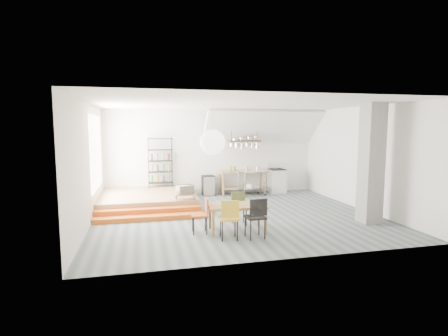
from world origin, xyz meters
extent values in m
plane|color=#4E575A|center=(0.00, 0.00, 0.00)|extent=(8.00, 8.00, 0.00)
cube|color=silver|center=(0.00, 3.50, 1.60)|extent=(8.00, 0.04, 3.20)
cube|color=silver|center=(-4.00, 0.00, 1.60)|extent=(0.04, 7.00, 3.20)
cube|color=silver|center=(4.00, 0.00, 1.60)|extent=(0.04, 7.00, 3.20)
cube|color=white|center=(0.00, 0.00, 3.20)|extent=(8.00, 7.00, 0.02)
cube|color=white|center=(1.80, 2.90, 2.55)|extent=(4.40, 1.44, 1.32)
cube|color=white|center=(-3.98, 1.50, 1.80)|extent=(0.02, 2.50, 2.20)
cube|color=#8E6747|center=(-2.50, 2.00, 0.20)|extent=(3.00, 3.00, 0.40)
cube|color=#C45717|center=(-2.50, 0.05, 0.07)|extent=(3.00, 0.35, 0.13)
cube|color=#C45717|center=(-2.50, 0.40, 0.13)|extent=(3.00, 0.35, 0.27)
cube|color=gray|center=(3.30, -1.50, 1.60)|extent=(0.50, 0.50, 3.20)
cube|color=#8E6747|center=(1.10, 3.15, 0.88)|extent=(1.80, 0.60, 0.06)
cube|color=#8E6747|center=(1.10, 3.15, 0.25)|extent=(1.70, 0.55, 0.04)
cube|color=#8E6747|center=(1.92, 3.37, 0.43)|extent=(0.06, 0.06, 0.86)
cube|color=#8E6747|center=(0.28, 3.37, 0.43)|extent=(0.06, 0.06, 0.86)
cube|color=#8E6747|center=(1.92, 2.93, 0.43)|extent=(0.06, 0.06, 0.86)
cube|color=#8E6747|center=(0.28, 2.93, 0.43)|extent=(0.06, 0.06, 0.86)
cube|color=white|center=(2.50, 3.15, 0.45)|extent=(0.60, 0.60, 0.90)
cube|color=black|center=(2.50, 3.15, 0.92)|extent=(0.58, 0.58, 0.03)
cube|color=white|center=(2.50, 3.43, 1.05)|extent=(0.60, 0.05, 0.25)
cylinder|color=black|center=(2.64, 3.29, 0.94)|extent=(0.18, 0.18, 0.02)
cylinder|color=black|center=(2.36, 3.29, 0.94)|extent=(0.18, 0.18, 0.02)
cylinder|color=black|center=(2.64, 3.01, 0.94)|extent=(0.18, 0.18, 0.02)
cylinder|color=black|center=(2.36, 3.01, 0.94)|extent=(0.18, 0.18, 0.02)
cube|color=#3A2217|center=(1.10, 2.95, 2.05)|extent=(1.20, 0.50, 0.05)
cylinder|color=black|center=(0.60, 2.95, 2.62)|extent=(0.02, 0.02, 1.15)
cylinder|color=black|center=(1.60, 2.95, 2.62)|extent=(0.02, 0.02, 1.15)
cylinder|color=silver|center=(0.60, 2.90, 1.91)|extent=(0.16, 0.16, 0.12)
cylinder|color=silver|center=(0.80, 2.90, 1.89)|extent=(0.20, 0.20, 0.16)
cylinder|color=silver|center=(1.00, 2.90, 1.87)|extent=(0.16, 0.16, 0.20)
cylinder|color=silver|center=(1.20, 2.90, 1.91)|extent=(0.20, 0.20, 0.12)
cylinder|color=silver|center=(1.40, 2.90, 1.89)|extent=(0.16, 0.16, 0.16)
cylinder|color=silver|center=(1.60, 2.90, 1.87)|extent=(0.20, 0.20, 0.20)
cylinder|color=black|center=(-1.58, 3.38, 1.30)|extent=(0.02, 0.02, 1.80)
cylinder|color=black|center=(-2.42, 3.38, 1.30)|extent=(0.02, 0.02, 1.80)
cylinder|color=black|center=(-1.58, 3.02, 1.30)|extent=(0.02, 0.02, 1.80)
cylinder|color=black|center=(-2.42, 3.02, 1.30)|extent=(0.02, 0.02, 1.80)
cube|color=black|center=(-2.00, 3.20, 0.55)|extent=(0.88, 0.38, 0.02)
cube|color=black|center=(-2.00, 3.20, 0.95)|extent=(0.88, 0.38, 0.02)
cube|color=black|center=(-2.00, 3.20, 1.35)|extent=(0.88, 0.38, 0.02)
cube|color=black|center=(-2.00, 3.20, 1.75)|extent=(0.88, 0.38, 0.02)
cube|color=black|center=(-2.00, 3.20, 2.15)|extent=(0.88, 0.38, 0.03)
cylinder|color=#327E37|center=(-2.00, 3.20, 0.69)|extent=(0.07, 0.07, 0.24)
cylinder|color=olive|center=(-2.00, 3.20, 1.09)|extent=(0.07, 0.07, 0.24)
cylinder|color=maroon|center=(-2.00, 3.20, 1.49)|extent=(0.07, 0.07, 0.24)
cube|color=#8E6747|center=(-1.40, 0.75, 0.55)|extent=(0.60, 0.40, 0.03)
cylinder|color=black|center=(-1.13, 0.92, 0.47)|extent=(0.02, 0.02, 0.13)
cylinder|color=black|center=(-1.67, 0.92, 0.47)|extent=(0.02, 0.02, 0.13)
cylinder|color=black|center=(-1.13, 0.58, 0.47)|extent=(0.02, 0.02, 0.13)
cylinder|color=black|center=(-1.67, 0.58, 0.47)|extent=(0.02, 0.02, 0.13)
sphere|color=white|center=(-1.00, -1.45, 2.20)|extent=(0.60, 0.60, 0.60)
cube|color=brown|center=(-0.40, -1.50, 0.64)|extent=(1.46, 0.89, 0.05)
cube|color=brown|center=(0.26, -1.21, 0.31)|extent=(0.07, 0.07, 0.62)
cube|color=brown|center=(-1.01, -1.12, 0.31)|extent=(0.07, 0.07, 0.62)
cube|color=brown|center=(0.21, -1.87, 0.31)|extent=(0.07, 0.07, 0.62)
cube|color=brown|center=(-1.06, -1.79, 0.31)|extent=(0.07, 0.07, 0.62)
cube|color=#B6931F|center=(-0.75, -2.05, 0.48)|extent=(0.47, 0.47, 0.04)
cube|color=#B6931F|center=(-0.77, -2.24, 0.75)|extent=(0.41, 0.08, 0.38)
cylinder|color=black|center=(-0.94, -2.20, 0.24)|extent=(0.03, 0.03, 0.47)
cylinder|color=black|center=(-0.59, -2.23, 0.24)|extent=(0.03, 0.03, 0.47)
cylinder|color=black|center=(-0.90, -1.86, 0.24)|extent=(0.03, 0.03, 0.47)
cylinder|color=black|center=(-0.56, -1.89, 0.24)|extent=(0.03, 0.03, 0.47)
cube|color=black|center=(-0.13, -2.09, 0.49)|extent=(0.47, 0.47, 0.04)
cube|color=black|center=(-0.12, -2.28, 0.76)|extent=(0.42, 0.07, 0.38)
cylinder|color=black|center=(-0.29, -2.27, 0.24)|extent=(0.03, 0.03, 0.48)
cylinder|color=black|center=(0.05, -2.25, 0.24)|extent=(0.03, 0.03, 0.48)
cylinder|color=black|center=(-0.32, -1.93, 0.24)|extent=(0.03, 0.03, 0.48)
cylinder|color=black|center=(0.03, -1.90, 0.24)|extent=(0.03, 0.03, 0.48)
cube|color=#4D5B2B|center=(-0.18, -0.94, 0.43)|extent=(0.40, 0.40, 0.04)
cube|color=#4D5B2B|center=(-0.18, -0.77, 0.67)|extent=(0.36, 0.06, 0.33)
cylinder|color=black|center=(-0.02, -0.79, 0.21)|extent=(0.03, 0.03, 0.42)
cylinder|color=black|center=(-0.33, -0.78, 0.21)|extent=(0.03, 0.03, 0.42)
cylinder|color=black|center=(-0.04, -1.10, 0.21)|extent=(0.03, 0.03, 0.42)
cylinder|color=black|center=(-0.35, -1.08, 0.21)|extent=(0.03, 0.03, 0.42)
cube|color=#C1501B|center=(-1.32, -1.43, 0.44)|extent=(0.42, 0.42, 0.04)
cube|color=#C1501B|center=(-1.15, -1.44, 0.69)|extent=(0.07, 0.38, 0.34)
cylinder|color=black|center=(-1.18, -1.60, 0.22)|extent=(0.03, 0.03, 0.43)
cylinder|color=black|center=(-1.15, -1.29, 0.22)|extent=(0.03, 0.03, 0.43)
cylinder|color=black|center=(-1.49, -1.58, 0.22)|extent=(0.03, 0.03, 0.43)
cylinder|color=black|center=(-1.47, -1.26, 0.22)|extent=(0.03, 0.03, 0.43)
cube|color=silver|center=(1.32, 2.70, 0.94)|extent=(1.06, 0.76, 0.04)
cube|color=silver|center=(1.32, 2.70, 0.32)|extent=(1.06, 0.76, 0.03)
cylinder|color=silver|center=(1.70, 3.04, 0.48)|extent=(0.03, 0.03, 0.92)
sphere|color=black|center=(1.70, 3.04, 0.04)|extent=(0.09, 0.09, 0.09)
cylinder|color=silver|center=(0.83, 2.82, 0.48)|extent=(0.03, 0.03, 0.92)
sphere|color=black|center=(0.83, 2.82, 0.04)|extent=(0.09, 0.09, 0.09)
cylinder|color=silver|center=(1.82, 2.58, 0.48)|extent=(0.03, 0.03, 0.92)
sphere|color=black|center=(1.82, 2.58, 0.04)|extent=(0.09, 0.09, 0.09)
cylinder|color=silver|center=(0.95, 2.36, 0.48)|extent=(0.03, 0.03, 0.92)
sphere|color=black|center=(0.95, 2.36, 0.04)|extent=(0.09, 0.09, 0.09)
cube|color=black|center=(-0.24, 3.20, 0.38)|extent=(0.44, 0.44, 0.76)
imported|color=beige|center=(-1.40, 0.75, 0.70)|extent=(0.55, 0.45, 0.26)
imported|color=silver|center=(1.26, 3.10, 0.93)|extent=(0.21, 0.21, 0.05)
camera|label=1|loc=(-2.64, -9.59, 2.55)|focal=28.00mm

